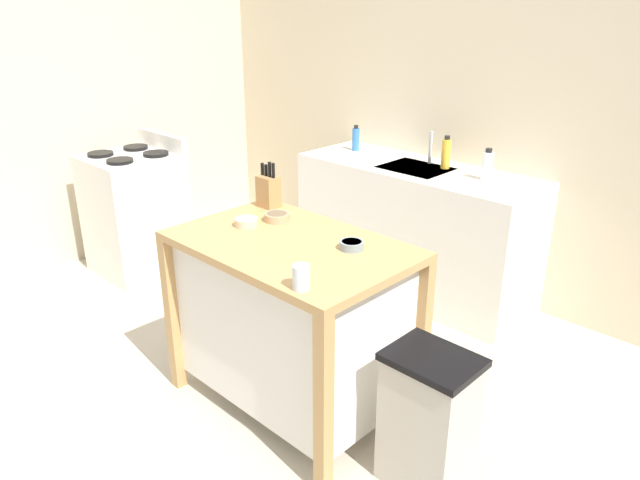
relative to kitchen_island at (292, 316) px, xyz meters
name	(u,v)px	position (x,y,z in m)	size (l,w,h in m)	color
ground_plane	(274,420)	(0.05, -0.18, -0.50)	(6.25, 6.25, 0.00)	#BCB29E
wall_back	(505,106)	(0.05, 1.84, 0.80)	(5.25, 0.10, 2.60)	beige
wall_left	(112,87)	(-2.57, 0.53, 0.80)	(0.10, 2.62, 2.60)	beige
kitchen_island	(292,316)	(0.00, 0.00, 0.00)	(1.14, 0.73, 0.89)	tan
knife_block	(268,190)	(-0.45, 0.26, 0.48)	(0.11, 0.09, 0.25)	#AD7F4C
bowl_ceramic_small	(246,222)	(-0.30, -0.01, 0.41)	(0.11, 0.11, 0.04)	beige
bowl_stoneware_deep	(277,217)	(-0.25, 0.15, 0.41)	(0.13, 0.13, 0.04)	tan
bowl_ceramic_wide	(352,245)	(0.26, 0.13, 0.41)	(0.11, 0.11, 0.04)	gray
drinking_cup	(301,277)	(0.38, -0.30, 0.44)	(0.07, 0.07, 0.10)	silver
trash_bin	(428,421)	(0.81, 0.01, -0.18)	(0.36, 0.28, 0.63)	#B7B2A8
sink_counter	(413,229)	(-0.35, 1.49, -0.05)	(1.68, 0.60, 0.89)	white
sink_faucet	(430,147)	(-0.35, 1.63, 0.50)	(0.02, 0.02, 0.22)	#B7BCC1
bottle_spray_cleaner	(446,153)	(-0.20, 1.60, 0.49)	(0.06, 0.06, 0.22)	yellow
bottle_hand_soap	(487,166)	(0.14, 1.53, 0.49)	(0.07, 0.07, 0.20)	white
bottle_dish_soap	(356,139)	(-0.95, 1.56, 0.48)	(0.05, 0.05, 0.19)	blue
stove	(136,213)	(-2.02, 0.31, -0.04)	(0.60, 0.60, 1.01)	white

